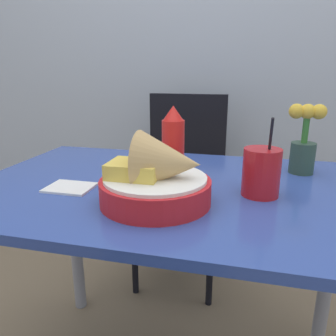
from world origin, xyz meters
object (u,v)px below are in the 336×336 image
object	(u,v)px
chair_far_window	(184,171)
ketchup_bottle	(173,142)
food_basket	(159,179)
flower_vase	(304,142)
drink_cup	(261,174)

from	to	relation	value
chair_far_window	ketchup_bottle	xyz separation A→B (m)	(0.09, -0.65, 0.29)
chair_far_window	food_basket	bearing A→B (deg)	-82.90
ketchup_bottle	flower_vase	distance (m)	0.40
food_basket	drink_cup	bearing A→B (deg)	25.56
chair_far_window	ketchup_bottle	distance (m)	0.72
food_basket	ketchup_bottle	world-z (taller)	ketchup_bottle
drink_cup	chair_far_window	bearing A→B (deg)	114.32
food_basket	ketchup_bottle	distance (m)	0.23
food_basket	flower_vase	distance (m)	0.50
ketchup_bottle	drink_cup	xyz separation A→B (m)	(0.25, -0.11, -0.04)
chair_far_window	flower_vase	bearing A→B (deg)	-48.45
flower_vase	ketchup_bottle	bearing A→B (deg)	-162.99
ketchup_bottle	chair_far_window	bearing A→B (deg)	97.96
chair_far_window	food_basket	size ratio (longest dim) A/B	3.52
food_basket	flower_vase	world-z (taller)	flower_vase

